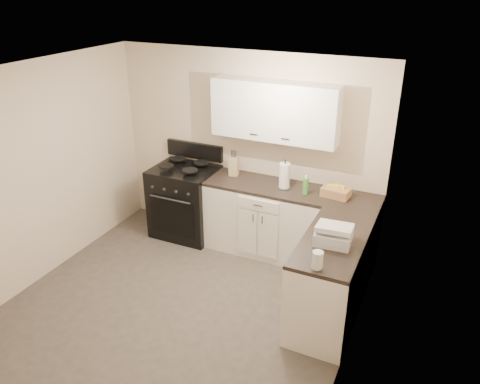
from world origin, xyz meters
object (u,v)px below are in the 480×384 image
at_px(paper_towel, 285,176).
at_px(wicker_basket, 336,192).
at_px(stove, 186,203).
at_px(knife_block, 234,166).
at_px(countertop_grill, 333,237).

bearing_deg(paper_towel, wicker_basket, 2.65).
relative_size(stove, wicker_basket, 3.19).
xyz_separation_m(knife_block, wicker_basket, (1.36, -0.07, -0.07)).
relative_size(paper_towel, countertop_grill, 0.93).
distance_m(stove, paper_towel, 1.54).
bearing_deg(wicker_basket, countertop_grill, -77.14).
xyz_separation_m(paper_towel, countertop_grill, (0.87, -1.01, -0.10)).
xyz_separation_m(stove, countertop_grill, (2.27, -0.98, 0.54)).
bearing_deg(wicker_basket, stove, -178.42).
relative_size(stove, knife_block, 4.04).
bearing_deg(countertop_grill, wicker_basket, 98.43).
height_order(stove, knife_block, knife_block).
bearing_deg(countertop_grill, paper_towel, 126.32).
height_order(stove, countertop_grill, countertop_grill).
height_order(knife_block, countertop_grill, knife_block).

